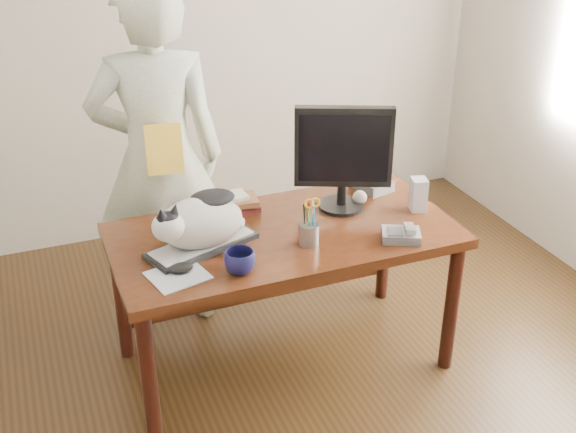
# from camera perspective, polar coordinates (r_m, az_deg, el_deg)

# --- Properties ---
(room) EXTENTS (4.50, 4.50, 4.50)m
(room) POSITION_cam_1_polar(r_m,az_deg,el_deg) (2.60, 4.47, 4.61)
(room) COLOR black
(room) RESTS_ON ground
(desk) EXTENTS (1.60, 0.80, 0.75)m
(desk) POSITION_cam_1_polar(r_m,az_deg,el_deg) (3.50, -0.78, -2.71)
(desk) COLOR black
(desk) RESTS_ON ground
(keyboard) EXTENTS (0.54, 0.35, 0.03)m
(keyboard) POSITION_cam_1_polar(r_m,az_deg,el_deg) (3.24, -6.79, -2.26)
(keyboard) COLOR black
(keyboard) RESTS_ON desk
(cat) EXTENTS (0.48, 0.35, 0.28)m
(cat) POSITION_cam_1_polar(r_m,az_deg,el_deg) (3.17, -7.12, -0.38)
(cat) COLOR silver
(cat) RESTS_ON keyboard
(monitor) EXTENTS (0.45, 0.30, 0.53)m
(monitor) POSITION_cam_1_polar(r_m,az_deg,el_deg) (3.45, 4.40, 5.01)
(monitor) COLOR black
(monitor) RESTS_ON desk
(pen_cup) EXTENTS (0.10, 0.09, 0.23)m
(pen_cup) POSITION_cam_1_polar(r_m,az_deg,el_deg) (3.22, 1.69, -1.21)
(pen_cup) COLOR gray
(pen_cup) RESTS_ON desk
(mousepad) EXTENTS (0.27, 0.25, 0.01)m
(mousepad) POSITION_cam_1_polar(r_m,az_deg,el_deg) (3.05, -8.69, -4.62)
(mousepad) COLOR silver
(mousepad) RESTS_ON desk
(mouse) EXTENTS (0.12, 0.09, 0.04)m
(mouse) POSITION_cam_1_polar(r_m,az_deg,el_deg) (3.06, -8.45, -4.03)
(mouse) COLOR black
(mouse) RESTS_ON mousepad
(coffee_mug) EXTENTS (0.19, 0.19, 0.10)m
(coffee_mug) POSITION_cam_1_polar(r_m,az_deg,el_deg) (3.02, -3.83, -3.61)
(coffee_mug) COLOR black
(coffee_mug) RESTS_ON desk
(phone) EXTENTS (0.21, 0.19, 0.08)m
(phone) POSITION_cam_1_polar(r_m,az_deg,el_deg) (3.32, 8.98, -1.40)
(phone) COLOR #595A5E
(phone) RESTS_ON desk
(speaker) EXTENTS (0.09, 0.10, 0.16)m
(speaker) POSITION_cam_1_polar(r_m,az_deg,el_deg) (3.58, 10.25, 1.73)
(speaker) COLOR #AEADB0
(speaker) RESTS_ON desk
(baseball) EXTENTS (0.07, 0.07, 0.07)m
(baseball) POSITION_cam_1_polar(r_m,az_deg,el_deg) (3.61, 5.69, 1.50)
(baseball) COLOR beige
(baseball) RESTS_ON desk
(book_stack) EXTENTS (0.23, 0.18, 0.08)m
(book_stack) POSITION_cam_1_polar(r_m,az_deg,el_deg) (3.54, -4.24, 1.04)
(book_stack) COLOR #441212
(book_stack) RESTS_ON desk
(calculator) EXTENTS (0.19, 0.23, 0.06)m
(calculator) POSITION_cam_1_polar(r_m,az_deg,el_deg) (3.79, 6.62, 2.60)
(calculator) COLOR #595A5E
(calculator) RESTS_ON desk
(person) EXTENTS (0.74, 0.55, 1.86)m
(person) POSITION_cam_1_polar(r_m,az_deg,el_deg) (3.73, -10.20, 4.45)
(person) COLOR white
(person) RESTS_ON ground
(held_book) EXTENTS (0.19, 0.13, 0.24)m
(held_book) POSITION_cam_1_polar(r_m,az_deg,el_deg) (3.53, -9.76, 5.27)
(held_book) COLOR yellow
(held_book) RESTS_ON person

